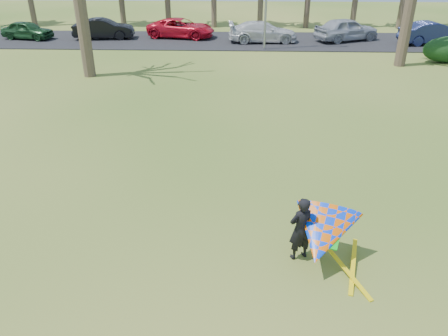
{
  "coord_description": "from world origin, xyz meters",
  "views": [
    {
      "loc": [
        0.42,
        -8.71,
        6.66
      ],
      "look_at": [
        0.0,
        2.0,
        1.1
      ],
      "focal_mm": 35.0,
      "sensor_mm": 36.0,
      "label": 1
    }
  ],
  "objects_px": {
    "car_2": "(181,28)",
    "car_4": "(346,29)",
    "kite_flyer": "(320,234)",
    "car_0": "(27,30)",
    "car_1": "(104,29)",
    "car_3": "(263,32)",
    "car_5": "(433,33)"
  },
  "relations": [
    {
      "from": "car_4",
      "to": "car_5",
      "type": "xyz_separation_m",
      "value": [
        5.97,
        -1.04,
        -0.05
      ]
    },
    {
      "from": "car_0",
      "to": "car_4",
      "type": "height_order",
      "value": "car_4"
    },
    {
      "from": "car_0",
      "to": "car_1",
      "type": "bearing_deg",
      "value": -75.61
    },
    {
      "from": "car_1",
      "to": "car_3",
      "type": "distance_m",
      "value": 12.07
    },
    {
      "from": "car_2",
      "to": "kite_flyer",
      "type": "height_order",
      "value": "kite_flyer"
    },
    {
      "from": "car_3",
      "to": "kite_flyer",
      "type": "distance_m",
      "value": 25.08
    },
    {
      "from": "car_0",
      "to": "car_5",
      "type": "distance_m",
      "value": 30.05
    },
    {
      "from": "car_4",
      "to": "car_3",
      "type": "bearing_deg",
      "value": 72.21
    },
    {
      "from": "car_0",
      "to": "car_4",
      "type": "xyz_separation_m",
      "value": [
        24.07,
        0.32,
        0.17
      ]
    },
    {
      "from": "car_4",
      "to": "kite_flyer",
      "type": "distance_m",
      "value": 26.49
    },
    {
      "from": "car_2",
      "to": "car_4",
      "type": "distance_m",
      "value": 12.49
    },
    {
      "from": "car_1",
      "to": "car_2",
      "type": "bearing_deg",
      "value": -89.1
    },
    {
      "from": "car_2",
      "to": "car_4",
      "type": "xyz_separation_m",
      "value": [
        12.47,
        -0.75,
        0.12
      ]
    },
    {
      "from": "car_2",
      "to": "car_3",
      "type": "distance_m",
      "value": 6.4
    },
    {
      "from": "car_1",
      "to": "car_5",
      "type": "relative_size",
      "value": 0.95
    },
    {
      "from": "car_5",
      "to": "car_0",
      "type": "bearing_deg",
      "value": 80.72
    },
    {
      "from": "car_1",
      "to": "car_3",
      "type": "xyz_separation_m",
      "value": [
        12.05,
        -0.75,
        -0.01
      ]
    },
    {
      "from": "car_1",
      "to": "car_2",
      "type": "xyz_separation_m",
      "value": [
        5.82,
        0.73,
        -0.03
      ]
    },
    {
      "from": "car_3",
      "to": "car_5",
      "type": "relative_size",
      "value": 1.06
    },
    {
      "from": "car_2",
      "to": "kite_flyer",
      "type": "distance_m",
      "value": 27.35
    },
    {
      "from": "car_5",
      "to": "car_3",
      "type": "bearing_deg",
      "value": 80.68
    },
    {
      "from": "car_3",
      "to": "car_1",
      "type": "bearing_deg",
      "value": 82.73
    },
    {
      "from": "car_3",
      "to": "car_2",
      "type": "bearing_deg",
      "value": 72.87
    },
    {
      "from": "car_2",
      "to": "car_0",
      "type": "bearing_deg",
      "value": 105.28
    },
    {
      "from": "car_4",
      "to": "kite_flyer",
      "type": "bearing_deg",
      "value": 142.47
    },
    {
      "from": "car_1",
      "to": "car_3",
      "type": "height_order",
      "value": "car_1"
    },
    {
      "from": "car_3",
      "to": "car_4",
      "type": "xyz_separation_m",
      "value": [
        6.24,
        0.74,
        0.1
      ]
    },
    {
      "from": "car_3",
      "to": "kite_flyer",
      "type": "xyz_separation_m",
      "value": [
        0.28,
        -25.07,
        0.06
      ]
    },
    {
      "from": "car_1",
      "to": "kite_flyer",
      "type": "distance_m",
      "value": 28.62
    },
    {
      "from": "kite_flyer",
      "to": "car_5",
      "type": "bearing_deg",
      "value": 64.28
    },
    {
      "from": "car_4",
      "to": "kite_flyer",
      "type": "height_order",
      "value": "kite_flyer"
    },
    {
      "from": "car_0",
      "to": "car_2",
      "type": "relative_size",
      "value": 0.76
    }
  ]
}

